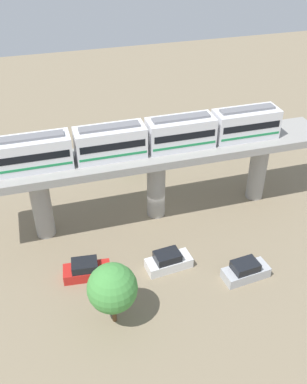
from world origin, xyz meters
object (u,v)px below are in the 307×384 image
Objects in this scene: tree_near_viaduct at (112,288)px; tree_far_corner at (136,149)px; train at (146,137)px; parked_car_silver at (246,271)px; parked_car_white at (168,261)px; parked_car_red at (86,270)px; tree_mid_lot at (223,125)px.

tree_near_viaduct reaches higher than tree_far_corner.
parked_car_silver is (-11.22, -6.03, -8.64)m from train.
parked_car_silver is at bearing -122.01° from parked_car_white.
parked_car_silver is at bearing -100.65° from parked_car_red.
parked_car_red is at bearing 132.88° from train.
parked_car_white is 8.12m from tree_near_viaduct.
train is 11.19m from tree_far_corner.
train is 4.79× the size of tree_near_viaduct.
parked_car_white is 1.00× the size of parked_car_red.
parked_car_red is at bearing 67.45° from parked_car_silver.
tree_far_corner is at bearing 7.62° from parked_car_silver.
tree_near_viaduct is (-4.52, 6.04, 3.00)m from parked_car_white.
parked_car_white is at bearing -91.59° from parked_car_red.
parked_car_red is 0.95× the size of tree_far_corner.
parked_car_white is at bearing 57.77° from parked_car_silver.
tree_near_viaduct is at bearing 161.05° from tree_far_corner.
parked_car_white is at bearing 175.24° from tree_far_corner.
tree_far_corner reaches higher than parked_car_silver.
parked_car_silver is 0.95× the size of tree_far_corner.
tree_far_corner reaches higher than parked_car_white.
train is at bearing 172.49° from tree_far_corner.
parked_car_red is at bearing 76.73° from parked_car_white.
train is at bearing -26.40° from tree_near_viaduct.
tree_mid_lot is at bearing -40.73° from parked_car_white.
tree_near_viaduct reaches higher than parked_car_white.
tree_far_corner is (16.22, -8.84, 2.28)m from parked_car_red.
tree_mid_lot is at bearing -78.17° from tree_far_corner.
parked_car_silver is 21.04m from tree_far_corner.
tree_far_corner is at bearing -7.51° from train.
tree_mid_lot reaches higher than parked_car_red.
tree_near_viaduct is 1.17× the size of tree_mid_lot.
train is 19.16m from tree_mid_lot.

